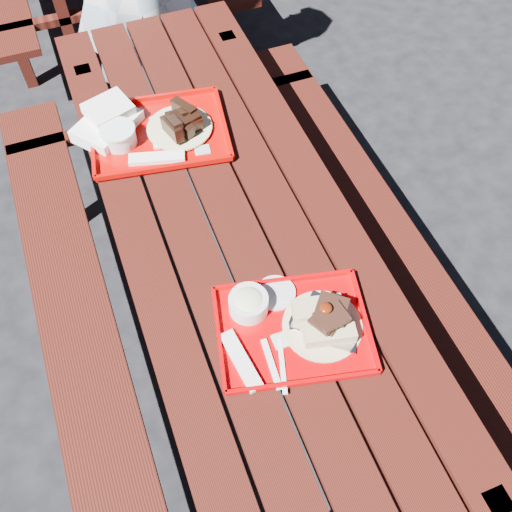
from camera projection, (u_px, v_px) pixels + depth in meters
name	position (u px, v px, depth m)	size (l,w,h in m)	color
ground	(243.00, 337.00, 2.40)	(60.00, 60.00, 0.00)	black
picnic_table_near	(240.00, 265.00, 1.94)	(1.41, 2.40, 0.75)	#3C120B
near_tray	(292.00, 320.00, 1.57)	(0.48, 0.41, 0.13)	#B90004
far_tray	(157.00, 132.00, 1.99)	(0.52, 0.44, 0.08)	#B60602
white_cloth	(108.00, 121.00, 2.00)	(0.27, 0.26, 0.09)	white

